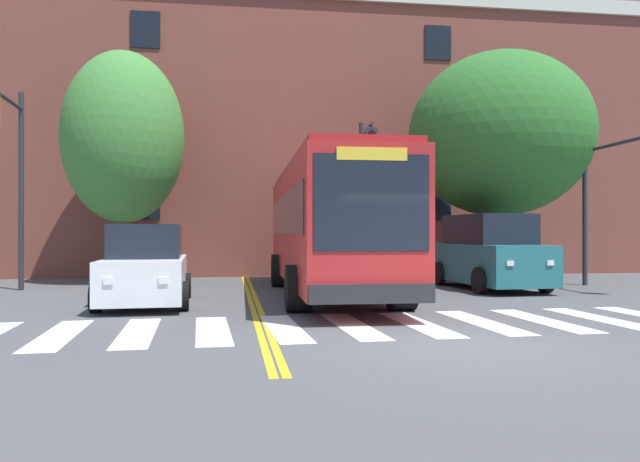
% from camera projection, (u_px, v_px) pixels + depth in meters
% --- Properties ---
extents(ground_plane, '(120.00, 120.00, 0.00)m').
position_uv_depth(ground_plane, '(465.00, 346.00, 9.54)').
color(ground_plane, '#4C4C4F').
extents(crosswalk, '(14.83, 4.06, 0.01)m').
position_uv_depth(crosswalk, '(386.00, 325.00, 11.67)').
color(crosswalk, white).
rests_on(crosswalk, ground).
extents(lane_line_yellow_inner, '(0.12, 36.00, 0.01)m').
position_uv_depth(lane_line_yellow_inner, '(243.00, 275.00, 25.18)').
color(lane_line_yellow_inner, gold).
rests_on(lane_line_yellow_inner, ground).
extents(lane_line_yellow_outer, '(0.12, 36.00, 0.01)m').
position_uv_depth(lane_line_yellow_outer, '(247.00, 275.00, 25.21)').
color(lane_line_yellow_outer, gold).
rests_on(lane_line_yellow_outer, ground).
extents(city_bus, '(2.99, 12.07, 3.58)m').
position_uv_depth(city_bus, '(327.00, 224.00, 17.35)').
color(city_bus, '#B22323').
rests_on(city_bus, ground).
extents(car_white_near_lane, '(2.23, 4.61, 1.93)m').
position_uv_depth(car_white_near_lane, '(146.00, 268.00, 15.00)').
color(car_white_near_lane, white).
rests_on(car_white_near_lane, ground).
extents(car_teal_far_lane, '(2.40, 4.98, 2.28)m').
position_uv_depth(car_teal_far_lane, '(489.00, 254.00, 19.16)').
color(car_teal_far_lane, '#236B70').
rests_on(car_teal_far_lane, ground).
extents(car_red_behind_bus, '(2.40, 5.24, 2.12)m').
position_uv_depth(car_red_behind_bus, '(306.00, 248.00, 28.01)').
color(car_red_behind_bus, '#AD1E1E').
rests_on(car_red_behind_bus, ground).
extents(traffic_light_near_corner, '(0.40, 4.18, 4.98)m').
position_uv_depth(traffic_light_near_corner, '(616.00, 180.00, 18.67)').
color(traffic_light_near_corner, '#28282D').
rests_on(traffic_light_near_corner, ground).
extents(traffic_light_far_corner, '(0.42, 3.09, 5.94)m').
position_uv_depth(traffic_light_far_corner, '(10.00, 155.00, 17.55)').
color(traffic_light_far_corner, '#28282D').
rests_on(traffic_light_far_corner, ground).
extents(traffic_light_overhead, '(0.61, 3.30, 5.58)m').
position_uv_depth(traffic_light_overhead, '(365.00, 174.00, 20.55)').
color(traffic_light_overhead, '#28282D').
rests_on(traffic_light_overhead, ground).
extents(street_tree_curbside_large, '(8.45, 8.37, 8.03)m').
position_uv_depth(street_tree_curbside_large, '(499.00, 134.00, 21.69)').
color(street_tree_curbside_large, brown).
rests_on(street_tree_curbside_large, ground).
extents(street_tree_curbside_small, '(4.25, 4.24, 7.90)m').
position_uv_depth(street_tree_curbside_small, '(123.00, 138.00, 21.19)').
color(street_tree_curbside_small, brown).
rests_on(street_tree_curbside_small, ground).
extents(building_facade, '(43.39, 6.21, 11.68)m').
position_uv_depth(building_facade, '(289.00, 139.00, 27.53)').
color(building_facade, brown).
rests_on(building_facade, ground).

